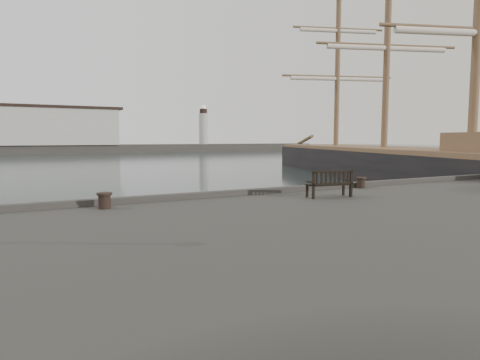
# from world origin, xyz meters

# --- Properties ---
(ground) EXTENTS (400.00, 400.00, 0.00)m
(ground) POSITION_xyz_m (0.00, 0.00, 0.00)
(ground) COLOR black
(ground) RESTS_ON ground
(breakwater) EXTENTS (140.00, 9.50, 12.20)m
(breakwater) POSITION_xyz_m (-4.56, 92.00, 4.30)
(breakwater) COLOR #383530
(breakwater) RESTS_ON ground
(bench) EXTENTS (1.52, 0.71, 0.84)m
(bench) POSITION_xyz_m (1.51, -1.94, 1.83)
(bench) COLOR black
(bench) RESTS_ON quay
(bollard_left) EXTENTS (0.43, 0.43, 0.43)m
(bollard_left) POSITION_xyz_m (-5.19, -0.82, 1.77)
(bollard_left) COLOR black
(bollard_left) RESTS_ON quay
(bollard_right) EXTENTS (0.51, 0.51, 0.41)m
(bollard_right) POSITION_xyz_m (4.24, -0.51, 1.77)
(bollard_right) COLOR black
(bollard_right) RESTS_ON quay
(tall_ship_main) EXTENTS (20.48, 40.01, 29.71)m
(tall_ship_main) POSITION_xyz_m (21.60, 14.67, 0.75)
(tall_ship_main) COLOR black
(tall_ship_main) RESTS_ON ground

